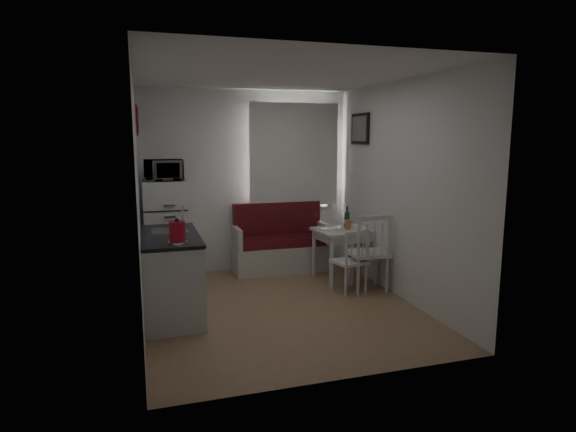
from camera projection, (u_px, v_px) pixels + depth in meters
name	position (u px, v px, depth m)	size (l,w,h in m)	color
floor	(280.00, 307.00, 5.53)	(3.00, 3.50, 0.02)	#987650
ceiling	(280.00, 74.00, 5.11)	(3.00, 3.50, 0.02)	white
wall_back	(247.00, 181.00, 6.97)	(3.00, 0.02, 2.60)	white
wall_front	(343.00, 221.00, 3.67)	(3.00, 0.02, 2.60)	white
wall_left	(138.00, 200.00, 4.89)	(0.02, 3.50, 2.60)	white
wall_right	(400.00, 191.00, 5.76)	(0.02, 3.50, 2.60)	white
window	(293.00, 158.00, 7.09)	(1.22, 0.06, 1.47)	silver
curtain	(295.00, 155.00, 7.02)	(1.35, 0.02, 1.50)	white
kitchen_counter	(171.00, 274.00, 5.26)	(0.62, 1.32, 1.16)	silver
wall_sign	(138.00, 120.00, 6.13)	(0.40, 0.40, 0.03)	#193298
picture_frame	(360.00, 129.00, 6.66)	(0.04, 0.52, 0.42)	black
bench	(280.00, 248.00, 7.03)	(1.38, 0.53, 0.99)	silver
dining_table	(349.00, 234.00, 6.62)	(0.98, 0.73, 0.69)	silver
chair_left	(352.00, 255.00, 5.95)	(0.44, 0.43, 0.43)	silver
chair_right	(372.00, 245.00, 5.98)	(0.51, 0.49, 0.53)	silver
fridge	(166.00, 232.00, 6.40)	(0.55, 0.55, 1.38)	white
microwave	(163.00, 170.00, 6.22)	(0.49, 0.33, 0.27)	white
kettle	(177.00, 232.00, 4.68)	(0.19, 0.19, 0.25)	#B20E1E
wine_bottle	(347.00, 217.00, 6.68)	(0.07, 0.07, 0.30)	#154323
drinking_glass_orange	(348.00, 226.00, 6.53)	(0.07, 0.07, 0.11)	orange
drinking_glass_blue	(348.00, 224.00, 6.64)	(0.06, 0.06, 0.10)	#86B4E4
plate	(328.00, 229.00, 6.53)	(0.26, 0.26, 0.02)	white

